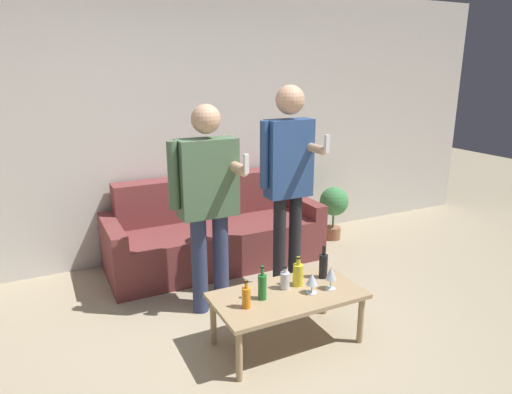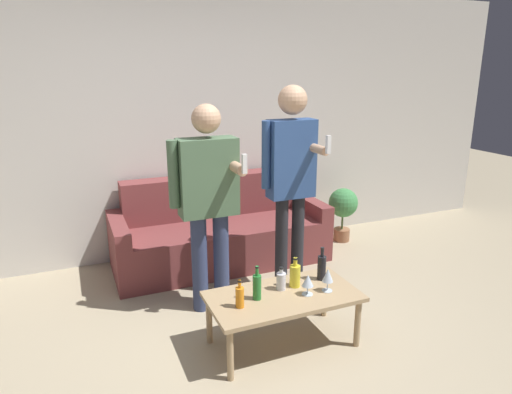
# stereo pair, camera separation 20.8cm
# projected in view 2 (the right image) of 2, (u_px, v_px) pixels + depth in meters

# --- Properties ---
(ground_plane) EXTENTS (16.00, 16.00, 0.00)m
(ground_plane) POSITION_uv_depth(u_px,v_px,m) (270.00, 372.00, 2.98)
(ground_plane) COLOR tan
(wall_back) EXTENTS (8.00, 0.06, 2.70)m
(wall_back) POSITION_uv_depth(u_px,v_px,m) (179.00, 125.00, 4.60)
(wall_back) COLOR silver
(wall_back) RESTS_ON ground_plane
(couch) EXTENTS (2.11, 0.82, 0.85)m
(couch) POSITION_uv_depth(u_px,v_px,m) (219.00, 233.00, 4.62)
(couch) COLOR brown
(couch) RESTS_ON ground_plane
(coffee_table) EXTENTS (1.05, 0.55, 0.39)m
(coffee_table) POSITION_uv_depth(u_px,v_px,m) (283.00, 300.00, 3.19)
(coffee_table) COLOR tan
(coffee_table) RESTS_ON ground_plane
(bottle_orange) EXTENTS (0.07, 0.07, 0.17)m
(bottle_orange) POSITION_uv_depth(u_px,v_px,m) (281.00, 281.00, 3.23)
(bottle_orange) COLOR silver
(bottle_orange) RESTS_ON coffee_table
(bottle_green) EXTENTS (0.08, 0.08, 0.22)m
(bottle_green) POSITION_uv_depth(u_px,v_px,m) (295.00, 275.00, 3.27)
(bottle_green) COLOR yellow
(bottle_green) RESTS_ON coffee_table
(bottle_dark) EXTENTS (0.06, 0.06, 0.24)m
(bottle_dark) POSITION_uv_depth(u_px,v_px,m) (257.00, 286.00, 3.09)
(bottle_dark) COLOR #23752D
(bottle_dark) RESTS_ON coffee_table
(bottle_yellow) EXTENTS (0.06, 0.06, 0.25)m
(bottle_yellow) POSITION_uv_depth(u_px,v_px,m) (322.00, 267.00, 3.38)
(bottle_yellow) COLOR black
(bottle_yellow) RESTS_ON coffee_table
(bottle_red) EXTENTS (0.06, 0.06, 0.19)m
(bottle_red) POSITION_uv_depth(u_px,v_px,m) (240.00, 296.00, 2.99)
(bottle_red) COLOR orange
(bottle_red) RESTS_ON coffee_table
(wine_glass_near) EXTENTS (0.08, 0.08, 0.17)m
(wine_glass_near) POSITION_uv_depth(u_px,v_px,m) (328.00, 276.00, 3.19)
(wine_glass_near) COLOR silver
(wine_glass_near) RESTS_ON coffee_table
(wine_glass_far) EXTENTS (0.08, 0.08, 0.15)m
(wine_glass_far) POSITION_uv_depth(u_px,v_px,m) (308.00, 281.00, 3.15)
(wine_glass_far) COLOR silver
(wine_glass_far) RESTS_ON coffee_table
(person_standing_left) EXTENTS (0.53, 0.44, 1.66)m
(person_standing_left) POSITION_uv_depth(u_px,v_px,m) (208.00, 194.00, 3.52)
(person_standing_left) COLOR navy
(person_standing_left) RESTS_ON ground_plane
(person_standing_right) EXTENTS (0.46, 0.44, 1.78)m
(person_standing_right) POSITION_uv_depth(u_px,v_px,m) (291.00, 172.00, 3.78)
(person_standing_right) COLOR #232328
(person_standing_right) RESTS_ON ground_plane
(potted_plant) EXTENTS (0.33, 0.33, 0.61)m
(potted_plant) POSITION_uv_depth(u_px,v_px,m) (343.00, 207.00, 5.12)
(potted_plant) COLOR #936042
(potted_plant) RESTS_ON ground_plane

